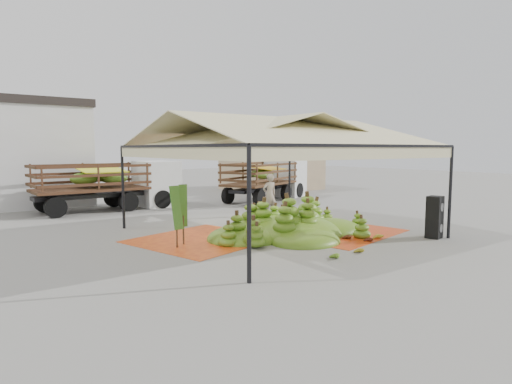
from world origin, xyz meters
TOP-DOWN VIEW (x-y plane):
  - ground at (0.00, 0.00)m, footprint 90.00×90.00m
  - canopy_tent at (0.00, 0.00)m, footprint 8.10×8.10m
  - building_tan at (10.00, 13.00)m, footprint 6.30×5.30m
  - tarp_left at (-2.61, 0.54)m, footprint 4.83×4.69m
  - tarp_right at (1.66, -0.69)m, footprint 5.06×5.22m
  - banana_heap at (0.23, -0.57)m, footprint 6.01×4.96m
  - hand_yellow_a at (-0.00, -3.65)m, footprint 0.48×0.44m
  - hand_yellow_b at (1.98, -2.77)m, footprint 0.58×0.57m
  - hand_red_a at (1.06, -2.21)m, footprint 0.50×0.42m
  - hand_red_b at (1.36, -2.86)m, footprint 0.48×0.43m
  - hand_green at (-1.04, -3.66)m, footprint 0.48×0.40m
  - hanging_bunches at (0.16, -1.45)m, footprint 4.74×0.24m
  - speaker_stack at (3.65, -3.70)m, footprint 0.58×0.53m
  - banana_leaves at (-3.70, 0.23)m, footprint 0.96×1.36m
  - vendor at (2.16, 3.19)m, footprint 0.70×0.48m
  - truck_left at (-2.65, 9.15)m, footprint 6.76×2.54m
  - truck_right at (5.90, 8.01)m, footprint 6.81×4.58m

SIDE VIEW (x-z plane):
  - ground at x=0.00m, z-range 0.00..0.00m
  - banana_leaves at x=-3.70m, z-range -1.85..1.85m
  - tarp_left at x=-2.61m, z-range 0.00..0.01m
  - tarp_right at x=1.66m, z-range 0.00..0.01m
  - hand_yellow_a at x=0.00m, z-range 0.00..0.18m
  - hand_red_b at x=1.36m, z-range 0.00..0.18m
  - hand_green at x=-1.04m, z-range 0.00..0.20m
  - hand_yellow_b at x=1.98m, z-range 0.00..0.20m
  - hand_red_a at x=1.06m, z-range 0.00..0.22m
  - banana_heap at x=0.23m, z-range 0.00..1.28m
  - speaker_stack at x=3.65m, z-range 0.00..1.38m
  - vendor at x=2.16m, z-range 0.00..1.85m
  - truck_right at x=5.90m, z-range 0.26..2.48m
  - truck_left at x=-2.65m, z-range 0.27..2.56m
  - building_tan at x=10.00m, z-range 0.02..4.12m
  - hanging_bunches at x=0.16m, z-range 2.52..2.72m
  - canopy_tent at x=0.00m, z-range 1.30..5.30m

